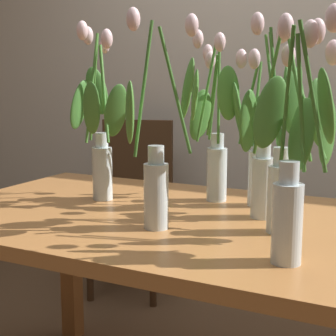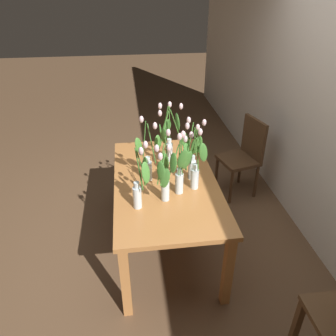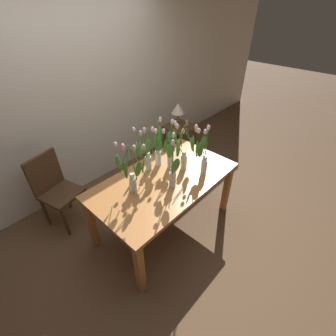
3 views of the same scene
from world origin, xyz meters
name	(u,v)px [view 3 (image 3 of 3)]	position (x,y,z in m)	size (l,w,h in m)	color
ground_plane	(165,224)	(0.00, 0.00, 0.00)	(18.00, 18.00, 0.00)	brown
room_wall_rear	(79,92)	(0.00, 1.47, 1.35)	(9.00, 0.10, 2.70)	silver
dining_table	(164,185)	(0.00, 0.00, 0.65)	(1.60, 0.90, 0.74)	#B7753D
tulip_vase_0	(186,153)	(0.30, -0.04, 0.94)	(0.26, 0.14, 0.58)	silver
tulip_vase_1	(173,171)	(-0.03, -0.14, 0.93)	(0.18, 0.24, 0.59)	silver
tulip_vase_2	(203,157)	(0.36, -0.23, 0.95)	(0.21, 0.15, 0.56)	silver
tulip_vase_3	(147,153)	(-0.02, 0.24, 0.97)	(0.23, 0.24, 0.57)	silver
tulip_vase_4	(132,174)	(-0.36, 0.07, 0.98)	(0.27, 0.25, 0.59)	silver
tulip_vase_5	(159,150)	(0.15, 0.22, 0.95)	(0.18, 0.20, 0.57)	silver
tulip_vase_6	(173,150)	(0.23, 0.09, 0.96)	(0.17, 0.22, 0.58)	silver
dining_chair	(55,187)	(-0.79, 1.02, 0.52)	(0.49, 0.49, 0.93)	#4C331E
side_table	(180,132)	(1.37, 0.94, 0.43)	(0.44, 0.44, 0.55)	brown
table_lamp	(178,109)	(1.34, 0.96, 0.86)	(0.22, 0.22, 0.40)	olive
pillar_candle	(187,123)	(1.49, 0.88, 0.59)	(0.06, 0.06, 0.07)	beige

